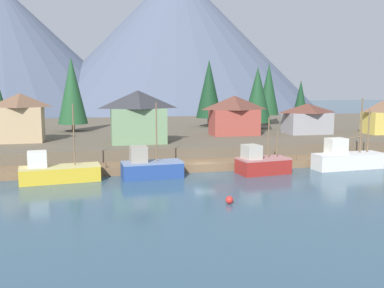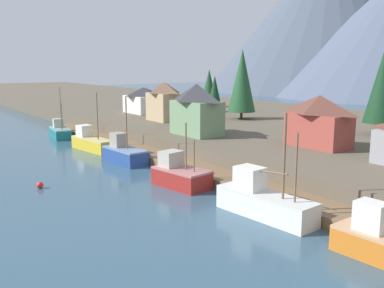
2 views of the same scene
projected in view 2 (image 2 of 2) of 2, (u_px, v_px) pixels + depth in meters
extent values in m
cube|color=#335166|center=(280.00, 155.00, 63.54)|extent=(400.00, 400.00, 1.00)
cube|color=brown|center=(179.00, 165.00, 52.94)|extent=(80.00, 4.00, 1.00)
cylinder|color=brown|center=(61.00, 128.00, 80.45)|extent=(0.36, 0.36, 1.60)
cylinder|color=brown|center=(78.00, 134.00, 74.09)|extent=(0.36, 0.36, 1.60)
cylinder|color=brown|center=(97.00, 141.00, 67.73)|extent=(0.36, 0.36, 1.60)
cylinder|color=brown|center=(120.00, 149.00, 61.38)|extent=(0.36, 0.36, 1.60)
cylinder|color=brown|center=(149.00, 158.00, 55.02)|extent=(0.36, 0.36, 1.60)
cylinder|color=brown|center=(185.00, 171.00, 48.66)|extent=(0.36, 0.36, 1.60)
cylinder|color=brown|center=(233.00, 187.00, 42.31)|extent=(0.36, 0.36, 1.60)
cylinder|color=brown|center=(296.00, 209.00, 35.95)|extent=(0.36, 0.36, 1.60)
cube|color=brown|center=(331.00, 135.00, 70.17)|extent=(400.00, 56.00, 2.50)
cone|color=#475160|center=(329.00, 14.00, 205.13)|extent=(115.22, 115.22, 71.40)
cube|color=#196B70|center=(60.00, 134.00, 74.90)|extent=(6.89, 3.54, 1.49)
cube|color=#679496|center=(60.00, 129.00, 74.74)|extent=(6.89, 3.54, 0.20)
cube|color=#B2AD9E|center=(58.00, 123.00, 75.93)|extent=(1.70, 1.84, 1.48)
cylinder|color=brown|center=(61.00, 108.00, 72.81)|extent=(0.12, 0.12, 7.15)
cylinder|color=brown|center=(62.00, 116.00, 72.34)|extent=(0.10, 0.10, 4.55)
cylinder|color=brown|center=(60.00, 112.00, 73.70)|extent=(2.06, 0.38, 0.69)
cube|color=gold|center=(93.00, 145.00, 64.07)|extent=(8.76, 3.40, 1.64)
cube|color=tan|center=(93.00, 139.00, 63.91)|extent=(8.76, 3.40, 0.20)
cube|color=silver|center=(84.00, 131.00, 65.41)|extent=(2.18, 2.10, 1.70)
cylinder|color=brown|center=(97.00, 116.00, 62.13)|extent=(0.16, 0.16, 6.77)
cube|color=navy|center=(125.00, 156.00, 56.00)|extent=(7.07, 3.31, 1.71)
cube|color=#6C7DA2|center=(125.00, 149.00, 55.83)|extent=(7.07, 3.31, 0.20)
cube|color=gray|center=(118.00, 140.00, 56.81)|extent=(1.99, 1.78, 1.83)
cylinder|color=brown|center=(126.00, 123.00, 54.78)|extent=(0.16, 0.16, 6.72)
cube|color=maroon|center=(182.00, 179.00, 45.11)|extent=(6.50, 4.05, 1.72)
cube|color=#AD6C6A|center=(182.00, 170.00, 44.94)|extent=(6.50, 4.05, 0.20)
cube|color=#B2AD9E|center=(171.00, 159.00, 45.90)|extent=(2.13, 2.45, 1.64)
cylinder|color=brown|center=(186.00, 147.00, 44.00)|extent=(0.16, 0.16, 4.87)
cylinder|color=brown|center=(194.00, 156.00, 43.32)|extent=(0.14, 0.14, 3.25)
cube|color=silver|center=(265.00, 207.00, 36.14)|extent=(9.26, 3.24, 1.82)
cube|color=silver|center=(266.00, 195.00, 35.95)|extent=(9.26, 3.24, 0.20)
cube|color=silver|center=(250.00, 178.00, 37.09)|extent=(2.49, 2.01, 1.97)
cylinder|color=brown|center=(284.00, 156.00, 33.97)|extent=(0.20, 0.20, 6.92)
cylinder|color=brown|center=(296.00, 168.00, 33.24)|extent=(0.17, 0.17, 5.49)
cylinder|color=brown|center=(268.00, 172.00, 35.45)|extent=(3.97, 0.43, 0.48)
cube|color=silver|center=(372.00, 216.00, 28.48)|extent=(2.04, 1.57, 1.96)
cube|color=silver|center=(144.00, 104.00, 90.71)|extent=(7.74, 5.86, 3.57)
pyramid|color=#2D2D33|center=(144.00, 91.00, 90.22)|extent=(8.12, 6.16, 1.76)
cube|color=#9E4238|center=(318.00, 130.00, 53.48)|extent=(7.59, 4.18, 4.13)
pyramid|color=brown|center=(320.00, 104.00, 52.89)|extent=(7.97, 4.39, 2.24)
cube|color=tan|center=(165.00, 107.00, 78.10)|extent=(6.01, 4.40, 5.00)
pyramid|color=brown|center=(164.00, 87.00, 77.46)|extent=(6.31, 4.62, 1.97)
cube|color=#6B8E66|center=(197.00, 118.00, 62.40)|extent=(7.50, 4.43, 4.90)
pyramid|color=#2D2D33|center=(197.00, 92.00, 61.72)|extent=(7.87, 4.65, 2.47)
cylinder|color=#4C3823|center=(241.00, 115.00, 80.57)|extent=(0.50, 0.50, 1.38)
cone|color=#1E4C28|center=(242.00, 81.00, 79.40)|extent=(5.08, 5.08, 11.46)
cylinder|color=#4C3823|center=(214.00, 108.00, 92.55)|extent=(0.50, 0.50, 1.54)
cone|color=#14381E|center=(215.00, 90.00, 91.84)|extent=(2.81, 2.81, 6.20)
cylinder|color=#4C3823|center=(209.00, 104.00, 103.51)|extent=(0.50, 0.50, 1.33)
cone|color=#194223|center=(209.00, 85.00, 102.70)|extent=(3.78, 3.78, 7.56)
cylinder|color=#4C3823|center=(380.00, 129.00, 62.51)|extent=(0.50, 0.50, 1.76)
cone|color=#14381E|center=(383.00, 84.00, 61.34)|extent=(5.00, 5.00, 11.14)
sphere|color=red|center=(40.00, 185.00, 44.53)|extent=(0.70, 0.70, 0.70)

